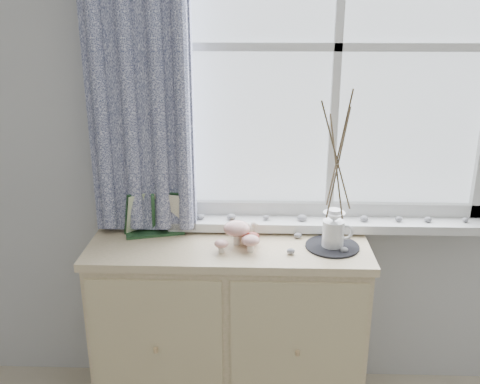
{
  "coord_description": "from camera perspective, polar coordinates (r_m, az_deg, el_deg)",
  "views": [
    {
      "loc": [
        -0.03,
        -0.33,
        1.81
      ],
      "look_at": [
        -0.1,
        1.7,
        1.1
      ],
      "focal_mm": 40.0,
      "sensor_mm": 36.0,
      "label": 1
    }
  ],
  "objects": [
    {
      "name": "wooden_eggs",
      "position": [
        2.33,
        0.16,
        -4.27
      ],
      "size": [
        0.14,
        0.18,
        0.08
      ],
      "color": "tan",
      "rests_on": "sideboard"
    },
    {
      "name": "crocheted_doily",
      "position": [
        2.3,
        9.81,
        -5.73
      ],
      "size": [
        0.23,
        0.23,
        0.01
      ],
      "primitive_type": "cylinder",
      "color": "black",
      "rests_on": "sideboard"
    },
    {
      "name": "twig_pitcher",
      "position": [
        2.16,
        10.4,
        3.72
      ],
      "size": [
        0.27,
        0.27,
        0.69
      ],
      "rotation": [
        0.0,
        0.0,
        0.1
      ],
      "color": "silver",
      "rests_on": "crocheted_doily"
    },
    {
      "name": "room_shell",
      "position": [
        0.5,
        6.29,
        0.83
      ],
      "size": [
        4.04,
        4.04,
        2.62
      ],
      "color": "#B3B4B1",
      "rests_on": "ground"
    },
    {
      "name": "toadstool_cluster",
      "position": [
        2.24,
        -0.2,
        -4.43
      ],
      "size": [
        0.19,
        0.17,
        0.1
      ],
      "color": "white",
      "rests_on": "sideboard"
    },
    {
      "name": "songbird_figurine",
      "position": [
        2.37,
        0.61,
        -3.83
      ],
      "size": [
        0.13,
        0.07,
        0.06
      ],
      "primitive_type": null,
      "rotation": [
        0.0,
        0.0,
        -0.12
      ],
      "color": "white",
      "rests_on": "sideboard"
    },
    {
      "name": "botanical_book",
      "position": [
        2.36,
        -9.3,
        -2.36
      ],
      "size": [
        0.32,
        0.2,
        0.21
      ],
      "primitive_type": null,
      "rotation": [
        0.0,
        0.0,
        0.26
      ],
      "color": "#204424",
      "rests_on": "sideboard"
    },
    {
      "name": "sideboard",
      "position": [
        2.51,
        -1.14,
        -14.34
      ],
      "size": [
        1.2,
        0.45,
        0.85
      ],
      "color": "beige",
      "rests_on": "ground"
    },
    {
      "name": "sideboard_pebbles",
      "position": [
        2.3,
        6.43,
        -5.31
      ],
      "size": [
        0.33,
        0.23,
        0.02
      ],
      "color": "gray",
      "rests_on": "sideboard"
    }
  ]
}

